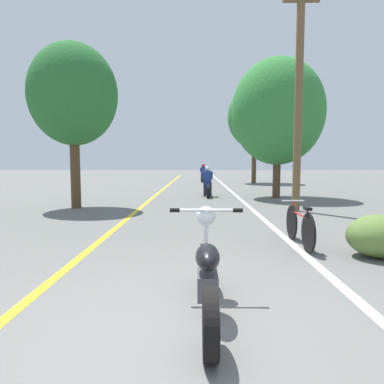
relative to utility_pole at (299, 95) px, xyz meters
name	(u,v)px	position (x,y,z in m)	size (l,w,h in m)	color
ground_plane	(175,334)	(-3.31, -7.78, -3.57)	(120.00, 120.00, 0.00)	#60605E
lane_stripe_center	(155,196)	(-5.01, 4.57, -3.57)	(0.14, 48.00, 0.01)	yellow
lane_stripe_edge	(237,196)	(-1.32, 4.57, -3.57)	(0.14, 48.00, 0.01)	white
utility_pole	(299,95)	(0.00, 0.00, 0.00)	(1.10, 0.24, 6.96)	brown
roadside_tree_right_near	(278,112)	(0.30, 3.93, 0.07)	(3.88, 3.50, 5.88)	#513A23
roadside_tree_right_far	(255,117)	(1.01, 14.08, 1.15)	(3.87, 3.48, 6.96)	#513A23
roadside_tree_left	(73,95)	(-7.17, 0.64, 0.15)	(2.90, 2.61, 5.41)	#513A23
roadside_bush	(381,236)	(-0.13, -5.24, -3.22)	(1.10, 0.88, 0.70)	#5B7A38
motorcycle_foreground	(207,273)	(-3.01, -7.36, -3.14)	(0.82, 2.00, 1.04)	black
motorcycle_rider_lead	(208,185)	(-2.64, 4.40, -3.06)	(0.50, 1.98, 1.35)	black
motorcycle_rider_far	(203,175)	(-2.63, 14.96, -3.05)	(0.50, 2.02, 1.38)	black
bicycle_parked	(300,226)	(-1.22, -4.47, -3.21)	(0.44, 1.71, 0.79)	black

